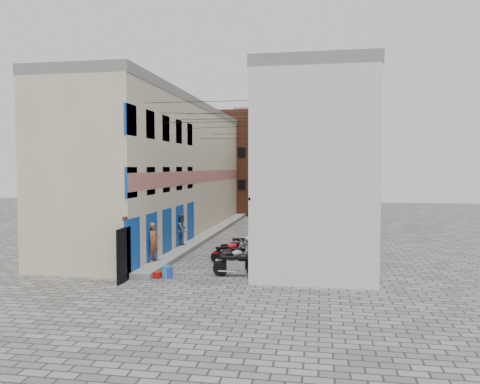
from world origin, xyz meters
The scene contains 21 objects.
ground centered at (0.00, 0.00, 0.00)m, with size 90.00×90.00×0.00m, color #504D4B.
plinth centered at (-2.05, 13.00, 0.12)m, with size 0.90×26.00×0.25m, color slate.
building_left centered at (-4.98, 12.95, 4.50)m, with size 5.10×27.00×9.00m.
building_right centered at (5.00, 13.00, 4.51)m, with size 5.94×26.00×9.00m.
building_far_brick_left centered at (-2.00, 28.00, 5.00)m, with size 6.00×6.00×10.00m, color brown.
building_far_brick_right centered at (3.00, 30.00, 4.00)m, with size 5.00×6.00×8.00m, color brown.
building_far_concrete centered at (0.00, 34.00, 5.50)m, with size 8.00×5.00×11.00m, color slate.
far_shopfront centered at (0.00, 25.20, 1.20)m, with size 2.00×0.30×2.40m, color black.
overhead_wires centered at (0.00, 7.64, 7.12)m, with size 5.80×13.02×1.32m.
motorcycle_a centered at (1.84, 1.28, 0.61)m, with size 0.66×2.11×1.22m, color black, non-canonical shape.
motorcycle_b centered at (1.43, 2.47, 0.55)m, with size 0.60×1.90×1.10m, color #A2A1A5, non-canonical shape.
motorcycle_c centered at (1.88, 3.49, 0.60)m, with size 0.65×2.07×1.20m, color #0B1FB3, non-canonical shape.
motorcycle_d centered at (0.86, 4.29, 0.54)m, with size 0.59×1.87×1.08m, color #B60D0D, non-canonical shape.
motorcycle_e centered at (0.86, 5.29, 0.50)m, with size 0.55×1.73×1.00m, color black, non-canonical shape.
motorcycle_f centered at (1.39, 6.35, 0.61)m, with size 0.66×2.10×1.22m, color silver, non-canonical shape.
motorcycle_g centered at (1.72, 7.40, 0.49)m, with size 0.53×1.68×0.97m, color black, non-canonical shape.
person_a centered at (-2.35, 2.56, 1.16)m, with size 0.66×0.43×1.81m, color brown.
person_b centered at (-2.35, 7.04, 1.14)m, with size 0.86×0.67×1.77m, color #394456.
water_jug_near centered at (-0.92, 0.50, 0.24)m, with size 0.30×0.30×0.47m, color #243FB5.
water_jug_far centered at (-1.07, 0.50, 0.26)m, with size 0.34×0.34×0.53m, color #287DCC.
red_crate centered at (-1.47, 0.50, 0.12)m, with size 0.40×0.30×0.25m, color red.
Camera 1 is at (5.29, -17.99, 4.66)m, focal length 35.00 mm.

